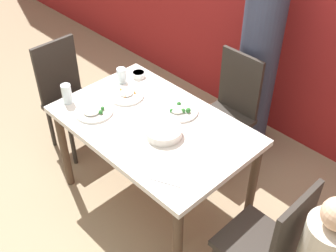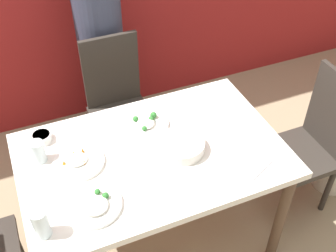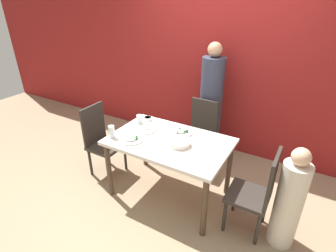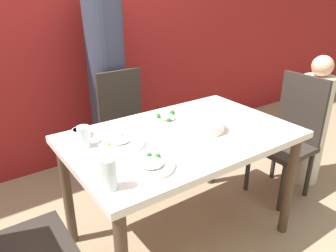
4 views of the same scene
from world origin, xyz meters
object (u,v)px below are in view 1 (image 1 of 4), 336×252
at_px(chair_child_spot, 269,243).
at_px(glass_water_tall, 67,94).
at_px(person_adult, 258,64).
at_px(chair_adult_spot, 229,109).
at_px(plate_rice_adult, 179,110).
at_px(bowl_curry, 164,132).

distance_m(chair_child_spot, glass_water_tall, 1.65).
distance_m(chair_child_spot, person_adult, 1.52).
bearing_deg(chair_child_spot, person_adult, -139.82).
bearing_deg(chair_child_spot, chair_adult_spot, -130.40).
relative_size(chair_adult_spot, person_adult, 0.57).
xyz_separation_m(chair_child_spot, plate_rice_adult, (-0.98, 0.26, 0.27)).
bearing_deg(glass_water_tall, person_adult, 64.89).
bearing_deg(chair_adult_spot, person_adult, 90.00).
xyz_separation_m(plate_rice_adult, glass_water_tall, (-0.63, -0.48, 0.06)).
bearing_deg(plate_rice_adult, chair_child_spot, -14.77).
xyz_separation_m(chair_child_spot, glass_water_tall, (-1.61, -0.22, 0.33)).
bearing_deg(plate_rice_adult, glass_water_tall, -142.65).
relative_size(chair_child_spot, person_adult, 0.57).
xyz_separation_m(person_adult, plate_rice_adult, (-0.01, -0.89, -0.01)).
bearing_deg(plate_rice_adult, bowl_curry, -66.47).
distance_m(chair_adult_spot, glass_water_tall, 1.27).
distance_m(plate_rice_adult, glass_water_tall, 0.79).
bearing_deg(plate_rice_adult, chair_adult_spot, 88.90).
xyz_separation_m(chair_adult_spot, glass_water_tall, (-0.64, -1.04, 0.33)).
height_order(chair_child_spot, glass_water_tall, chair_child_spot).
relative_size(person_adult, plate_rice_adult, 6.24).
relative_size(bowl_curry, glass_water_tall, 1.66).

